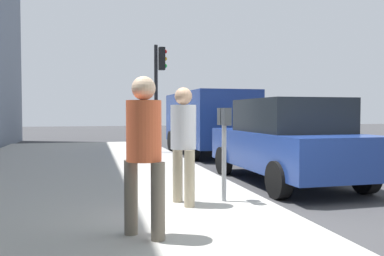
# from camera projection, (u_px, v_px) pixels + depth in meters

# --- Properties ---
(ground_plane) EXTENTS (80.00, 80.00, 0.00)m
(ground_plane) POSITION_uv_depth(u_px,v_px,m) (307.00, 231.00, 5.02)
(ground_plane) COLOR #38383A
(ground_plane) RESTS_ON ground
(sidewalk_slab) EXTENTS (28.00, 6.00, 0.15)m
(sidewalk_slab) POSITION_uv_depth(u_px,v_px,m) (56.00, 244.00, 4.30)
(sidewalk_slab) COLOR #A8A59E
(sidewalk_slab) RESTS_ON ground_plane
(parking_meter) EXTENTS (0.36, 0.12, 1.41)m
(parking_meter) POSITION_uv_depth(u_px,v_px,m) (224.00, 134.00, 6.02)
(parking_meter) COLOR gray
(parking_meter) RESTS_ON sidewalk_slab
(pedestrian_at_meter) EXTENTS (0.51, 0.37, 1.70)m
(pedestrian_at_meter) POSITION_uv_depth(u_px,v_px,m) (183.00, 136.00, 5.81)
(pedestrian_at_meter) COLOR tan
(pedestrian_at_meter) RESTS_ON sidewalk_slab
(pedestrian_bystander) EXTENTS (0.43, 0.41, 1.73)m
(pedestrian_bystander) POSITION_uv_depth(u_px,v_px,m) (144.00, 143.00, 4.27)
(pedestrian_bystander) COLOR #726656
(pedestrian_bystander) RESTS_ON sidewalk_slab
(parked_sedan_near) EXTENTS (4.43, 2.02, 1.77)m
(parked_sedan_near) POSITION_uv_depth(u_px,v_px,m) (286.00, 141.00, 8.42)
(parked_sedan_near) COLOR navy
(parked_sedan_near) RESTS_ON ground_plane
(parked_van_far) EXTENTS (5.22, 2.15, 2.18)m
(parked_van_far) POSITION_uv_depth(u_px,v_px,m) (207.00, 119.00, 14.20)
(parked_van_far) COLOR navy
(parked_van_far) RESTS_ON ground_plane
(traffic_signal) EXTENTS (0.24, 0.44, 3.60)m
(traffic_signal) POSITION_uv_depth(u_px,v_px,m) (159.00, 80.00, 13.45)
(traffic_signal) COLOR black
(traffic_signal) RESTS_ON sidewalk_slab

